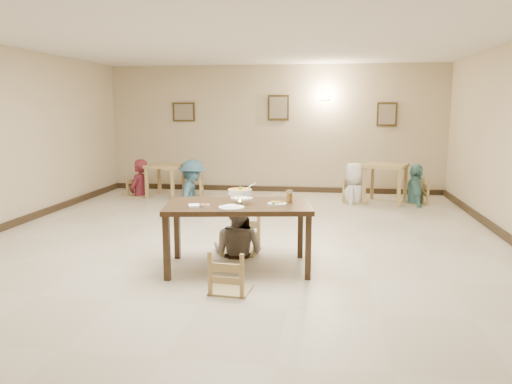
# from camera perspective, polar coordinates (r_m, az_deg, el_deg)

# --- Properties ---
(floor) EXTENTS (10.00, 10.00, 0.00)m
(floor) POSITION_cam_1_polar(r_m,az_deg,el_deg) (7.28, -2.11, -6.21)
(floor) COLOR beige
(floor) RESTS_ON ground
(ceiling) EXTENTS (10.00, 10.00, 0.00)m
(ceiling) POSITION_cam_1_polar(r_m,az_deg,el_deg) (7.09, -2.26, 17.85)
(ceiling) COLOR silver
(ceiling) RESTS_ON wall_back
(wall_back) EXTENTS (10.00, 0.00, 10.00)m
(wall_back) POSITION_cam_1_polar(r_m,az_deg,el_deg) (11.97, 2.09, 7.21)
(wall_back) COLOR #BDAB8B
(wall_back) RESTS_ON floor
(wall_front) EXTENTS (10.00, 0.00, 10.00)m
(wall_front) POSITION_cam_1_polar(r_m,az_deg,el_deg) (2.32, -24.65, -2.90)
(wall_front) COLOR #BDAB8B
(wall_front) RESTS_ON floor
(baseboard_back) EXTENTS (8.00, 0.06, 0.12)m
(baseboard_back) POSITION_cam_1_polar(r_m,az_deg,el_deg) (12.09, 2.03, 0.36)
(baseboard_back) COLOR black
(baseboard_back) RESTS_ON floor
(picture_a) EXTENTS (0.55, 0.04, 0.45)m
(picture_a) POSITION_cam_1_polar(r_m,az_deg,el_deg) (12.35, -8.26, 9.04)
(picture_a) COLOR #342611
(picture_a) RESTS_ON wall_back
(picture_b) EXTENTS (0.50, 0.04, 0.60)m
(picture_b) POSITION_cam_1_polar(r_m,az_deg,el_deg) (11.91, 2.57, 9.60)
(picture_b) COLOR #342611
(picture_b) RESTS_ON wall_back
(picture_c) EXTENTS (0.45, 0.04, 0.55)m
(picture_c) POSITION_cam_1_polar(r_m,az_deg,el_deg) (11.93, 14.73, 8.58)
(picture_c) COLOR #342611
(picture_c) RESTS_ON wall_back
(wall_sconce) EXTENTS (0.16, 0.05, 0.22)m
(wall_sconce) POSITION_cam_1_polar(r_m,az_deg,el_deg) (11.86, 7.97, 10.97)
(wall_sconce) COLOR #FFD88C
(wall_sconce) RESTS_ON wall_back
(main_table) EXTENTS (1.89, 1.25, 0.82)m
(main_table) POSITION_cam_1_polar(r_m,az_deg,el_deg) (6.12, -2.05, -2.08)
(main_table) COLOR #342415
(main_table) RESTS_ON floor
(chair_far) EXTENTS (0.46, 0.46, 0.98)m
(chair_far) POSITION_cam_1_polar(r_m,az_deg,el_deg) (6.88, -1.67, -2.94)
(chair_far) COLOR tan
(chair_far) RESTS_ON floor
(chair_near) EXTENTS (0.42, 0.42, 0.90)m
(chair_near) POSITION_cam_1_polar(r_m,az_deg,el_deg) (5.43, -2.90, -6.76)
(chair_near) COLOR tan
(chair_near) RESTS_ON floor
(main_diner) EXTENTS (0.93, 0.82, 1.60)m
(main_diner) POSITION_cam_1_polar(r_m,az_deg,el_deg) (6.73, -2.14, -0.53)
(main_diner) COLOR gray
(main_diner) RESTS_ON floor
(curry_warmer) EXTENTS (0.32, 0.29, 0.26)m
(curry_warmer) POSITION_cam_1_polar(r_m,az_deg,el_deg) (6.04, -1.86, 0.00)
(curry_warmer) COLOR silver
(curry_warmer) RESTS_ON main_table
(rice_plate_far) EXTENTS (0.28, 0.28, 0.06)m
(rice_plate_far) POSITION_cam_1_polar(r_m,az_deg,el_deg) (6.39, -1.67, -0.71)
(rice_plate_far) COLOR white
(rice_plate_far) RESTS_ON main_table
(rice_plate_near) EXTENTS (0.30, 0.30, 0.07)m
(rice_plate_near) POSITION_cam_1_polar(r_m,az_deg,el_deg) (5.79, -2.83, -1.77)
(rice_plate_near) COLOR white
(rice_plate_near) RESTS_ON main_table
(fried_plate) EXTENTS (0.24, 0.24, 0.05)m
(fried_plate) POSITION_cam_1_polar(r_m,az_deg,el_deg) (6.03, 2.42, -1.31)
(fried_plate) COLOR white
(fried_plate) RESTS_ON main_table
(chili_dish) EXTENTS (0.10, 0.10, 0.02)m
(chili_dish) POSITION_cam_1_polar(r_m,az_deg,el_deg) (6.02, -5.82, -1.44)
(chili_dish) COLOR white
(chili_dish) RESTS_ON main_table
(napkin_cutlery) EXTENTS (0.19, 0.27, 0.03)m
(napkin_cutlery) POSITION_cam_1_polar(r_m,az_deg,el_deg) (5.91, -7.05, -1.60)
(napkin_cutlery) COLOR white
(napkin_cutlery) RESTS_ON main_table
(drink_glass) EXTENTS (0.08, 0.08, 0.16)m
(drink_glass) POSITION_cam_1_polar(r_m,az_deg,el_deg) (6.16, 3.84, -0.56)
(drink_glass) COLOR white
(drink_glass) RESTS_ON main_table
(bg_table_left) EXTENTS (0.83, 0.83, 0.74)m
(bg_table_left) POSITION_cam_1_polar(r_m,az_deg,el_deg) (11.41, -10.31, 2.43)
(bg_table_left) COLOR #A78851
(bg_table_left) RESTS_ON floor
(bg_table_right) EXTENTS (1.05, 1.05, 0.83)m
(bg_table_right) POSITION_cam_1_polar(r_m,az_deg,el_deg) (10.83, 14.59, 2.37)
(bg_table_right) COLOR #A78851
(bg_table_right) RESTS_ON floor
(bg_chair_ll) EXTENTS (0.44, 0.44, 0.93)m
(bg_chair_ll) POSITION_cam_1_polar(r_m,az_deg,el_deg) (11.63, -13.21, 1.78)
(bg_chair_ll) COLOR tan
(bg_chair_ll) RESTS_ON floor
(bg_chair_lr) EXTENTS (0.43, 0.43, 0.92)m
(bg_chair_lr) POSITION_cam_1_polar(r_m,az_deg,el_deg) (11.27, -7.26, 1.68)
(bg_chair_lr) COLOR tan
(bg_chair_lr) RESTS_ON floor
(bg_chair_rl) EXTENTS (0.44, 0.44, 0.94)m
(bg_chair_rl) POSITION_cam_1_polar(r_m,az_deg,el_deg) (10.78, 11.27, 1.29)
(bg_chair_rl) COLOR tan
(bg_chair_rl) RESTS_ON floor
(bg_chair_rr) EXTENTS (0.46, 0.46, 0.98)m
(bg_chair_rr) POSITION_cam_1_polar(r_m,az_deg,el_deg) (10.94, 17.80, 1.23)
(bg_chair_rr) COLOR tan
(bg_chair_rr) RESTS_ON floor
(bg_diner_a) EXTENTS (0.53, 0.69, 1.69)m
(bg_diner_a) POSITION_cam_1_polar(r_m,az_deg,el_deg) (11.59, -13.28, 3.65)
(bg_diner_a) COLOR maroon
(bg_diner_a) RESTS_ON floor
(bg_diner_b) EXTENTS (0.68, 1.13, 1.72)m
(bg_diner_b) POSITION_cam_1_polar(r_m,az_deg,el_deg) (11.23, -7.31, 3.71)
(bg_diner_b) COLOR teal
(bg_diner_b) RESTS_ON floor
(bg_diner_c) EXTENTS (0.75, 0.95, 1.70)m
(bg_diner_c) POSITION_cam_1_polar(r_m,az_deg,el_deg) (10.74, 11.33, 3.30)
(bg_diner_c) COLOR silver
(bg_diner_c) RESTS_ON floor
(bg_diner_d) EXTENTS (0.44, 1.00, 1.68)m
(bg_diner_d) POSITION_cam_1_polar(r_m,az_deg,el_deg) (10.90, 17.89, 3.07)
(bg_diner_d) COLOR #55918D
(bg_diner_d) RESTS_ON floor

